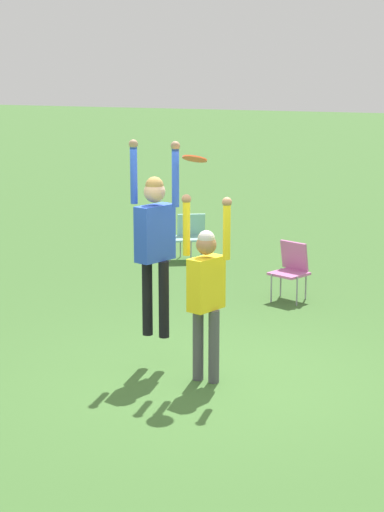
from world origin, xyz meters
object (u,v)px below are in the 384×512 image
object	(u,v)px
person_defending	(206,285)
frisbee	(195,159)
person_jumping	(155,233)
camping_chair_2	(291,266)
camping_chair_1	(188,233)

from	to	relation	value
person_defending	frisbee	size ratio (longest dim) A/B	7.67
person_jumping	person_defending	bearing A→B (deg)	-90.00
frisbee	camping_chair_2	distance (m)	4.06
person_defending	frisbee	world-z (taller)	frisbee
person_defending	camping_chair_1	xyz separation A→B (m)	(-2.92, 5.46, -0.61)
frisbee	camping_chair_1	world-z (taller)	frisbee
person_defending	camping_chair_2	bearing A→B (deg)	-160.29
person_jumping	camping_chair_1	xyz separation A→B (m)	(-2.20, 5.26, -1.08)
person_jumping	frisbee	bearing A→B (deg)	-85.00
person_jumping	camping_chair_1	bearing A→B (deg)	37.33
person_defending	person_jumping	bearing A→B (deg)	-90.00
camping_chair_2	person_jumping	bearing A→B (deg)	101.94
frisbee	camping_chair_1	size ratio (longest dim) A/B	0.33
camping_chair_1	camping_chair_2	distance (m)	3.15
camping_chair_1	person_defending	bearing A→B (deg)	86.11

